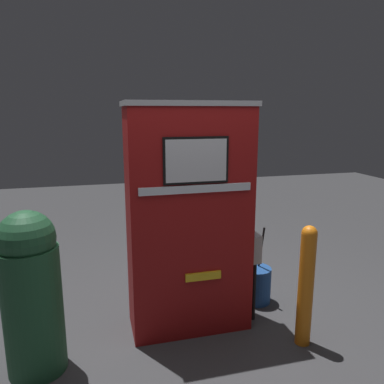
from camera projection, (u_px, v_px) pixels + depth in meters
ground_plane at (196, 338)px, 3.07m from camera, size 14.00×14.00×0.00m
gas_pump at (189, 219)px, 3.09m from camera, size 1.09×0.50×1.90m
safety_bollard at (306, 283)px, 2.90m from camera, size 0.12×0.12×0.98m
trash_bin at (31, 291)px, 2.58m from camera, size 0.41×0.41×1.18m
squeegee_bucket at (256, 284)px, 3.64m from camera, size 0.29×0.29×0.77m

